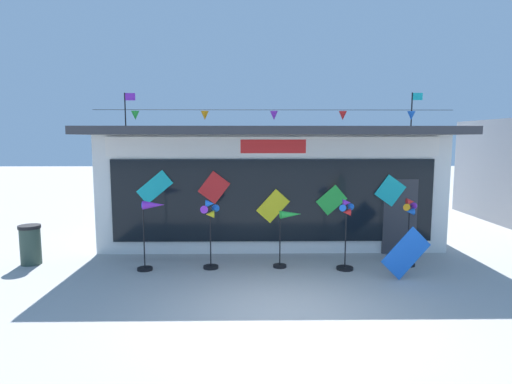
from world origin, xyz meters
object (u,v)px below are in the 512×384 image
Objects in this scene: wind_spinner_left at (210,223)px; wind_spinner_right at (409,223)px; wind_spinner_center_left at (287,228)px; trash_bin at (30,244)px; display_kite_on_ground at (406,253)px; wind_spinner_far_left at (151,223)px; kite_shop_building at (269,182)px; wind_spinner_center_right at (346,229)px.

wind_spinner_right is at bearing 1.77° from wind_spinner_left.
wind_spinner_left is at bearing -177.12° from wind_spinner_center_left.
display_kite_on_ground is (8.77, -1.24, 0.08)m from trash_bin.
wind_spinner_far_left is 5.77m from display_kite_on_ground.
wind_spinner_right is at bearing -46.71° from kite_shop_building.
wind_spinner_right is (4.74, 0.15, -0.05)m from wind_spinner_left.
wind_spinner_center_right is at bearing -9.75° from wind_spinner_center_left.
kite_shop_building reaches higher than trash_bin.
trash_bin is at bearing 170.11° from wind_spinner_far_left.
wind_spinner_left is 1.00× the size of wind_spinner_right.
wind_spinner_far_left is at bearing -9.89° from trash_bin.
wind_spinner_far_left is 0.98× the size of wind_spinner_center_right.
wind_spinner_center_right is at bearing -66.24° from kite_shop_building.
wind_spinner_center_left is 6.28m from trash_bin.
trash_bin is 0.92× the size of display_kite_on_ground.
trash_bin is (-6.25, 0.35, -0.47)m from wind_spinner_center_left.
wind_spinner_center_left is (1.82, 0.09, -0.13)m from wind_spinner_left.
wind_spinner_center_right is 1.01× the size of wind_spinner_right.
display_kite_on_ground is at bearing -113.13° from wind_spinner_right.
display_kite_on_ground is at bearing -8.07° from trash_bin.
wind_spinner_center_right is 7.63m from trash_bin.
wind_spinner_far_left reaches higher than wind_spinner_center_left.
kite_shop_building is 5.94× the size of wind_spinner_far_left.
wind_spinner_right reaches higher than wind_spinner_left.
kite_shop_building is at bearing 133.29° from wind_spinner_right.
display_kite_on_ground is at bearing -19.47° from wind_spinner_center_left.
wind_spinner_far_left is at bearing -177.79° from wind_spinner_right.
wind_spinner_right is at bearing 10.25° from wind_spinner_center_right.
wind_spinner_left is 4.74m from wind_spinner_right.
display_kite_on_ground is at bearing -10.43° from wind_spinner_left.
display_kite_on_ground is (4.34, -0.80, -0.52)m from wind_spinner_left.
display_kite_on_ground is (-0.40, -0.95, -0.48)m from wind_spinner_right.
display_kite_on_ground is (5.70, -0.71, -0.55)m from wind_spinner_far_left.
wind_spinner_left is at bearing 3.74° from wind_spinner_far_left.
wind_spinner_center_left is at bearing 160.53° from display_kite_on_ground.
wind_spinner_far_left reaches higher than display_kite_on_ground.
wind_spinner_center_left is at bearing 170.25° from wind_spinner_center_right.
wind_spinner_left is 4.50m from trash_bin.
trash_bin is at bearing 174.26° from wind_spinner_left.
wind_spinner_left is 4.44m from display_kite_on_ground.
wind_spinner_center_left reaches higher than display_kite_on_ground.
kite_shop_building reaches higher than display_kite_on_ground.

